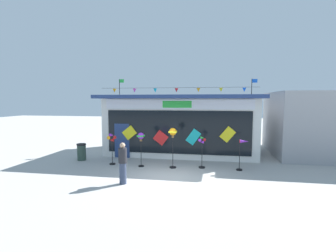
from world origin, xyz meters
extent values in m
plane|color=#ADAAA5|center=(0.00, 0.00, 0.00)|extent=(80.00, 80.00, 0.00)
cube|color=silver|center=(-0.20, 5.90, 1.73)|extent=(9.02, 4.73, 3.46)
cube|color=navy|center=(-0.20, 5.45, 3.56)|extent=(9.42, 5.62, 0.20)
cube|color=silver|center=(-0.20, 3.50, 3.13)|extent=(8.29, 0.08, 0.55)
cube|color=green|center=(-0.20, 3.47, 3.13)|extent=(1.62, 0.04, 0.38)
cube|color=black|center=(-0.20, 3.51, 1.56)|extent=(8.11, 0.06, 2.43)
cube|color=navy|center=(-3.44, 3.50, 1.00)|extent=(0.90, 0.07, 2.00)
cube|color=yellow|center=(-2.97, 3.45, 1.49)|extent=(0.90, 0.03, 0.88)
cube|color=red|center=(-1.12, 3.45, 1.24)|extent=(0.91, 0.03, 0.91)
cube|color=#19B7BC|center=(0.73, 3.45, 1.33)|extent=(0.88, 0.03, 0.95)
cube|color=yellow|center=(2.58, 3.45, 1.52)|extent=(0.88, 0.03, 0.91)
cylinder|color=black|center=(-0.20, 3.25, 4.04)|extent=(8.66, 0.01, 0.01)
cone|color=orange|center=(-3.75, 3.25, 3.90)|extent=(0.20, 0.20, 0.22)
cone|color=#EA4CA3|center=(-2.57, 3.25, 3.90)|extent=(0.20, 0.20, 0.22)
cone|color=#19B7BC|center=(-1.38, 3.25, 3.90)|extent=(0.20, 0.20, 0.22)
cone|color=red|center=(-0.20, 3.25, 3.90)|extent=(0.20, 0.20, 0.22)
cone|color=orange|center=(0.99, 3.25, 3.90)|extent=(0.20, 0.20, 0.22)
cone|color=yellow|center=(2.17, 3.25, 3.90)|extent=(0.20, 0.20, 0.22)
cone|color=blue|center=(3.36, 3.25, 3.90)|extent=(0.20, 0.20, 0.22)
cylinder|color=black|center=(-4.45, 5.90, 4.21)|extent=(0.04, 0.04, 1.10)
cube|color=green|center=(-4.29, 5.90, 4.64)|extent=(0.32, 0.02, 0.22)
cylinder|color=black|center=(4.06, 5.90, 4.16)|extent=(0.04, 0.04, 1.00)
cube|color=blue|center=(4.22, 5.90, 4.54)|extent=(0.32, 0.02, 0.22)
cylinder|color=black|center=(-3.37, 1.82, 0.03)|extent=(0.31, 0.31, 0.06)
cylinder|color=black|center=(-3.37, 1.82, 0.71)|extent=(0.03, 0.03, 1.43)
cylinder|color=black|center=(-3.37, 1.78, 1.43)|extent=(0.06, 0.04, 0.06)
cone|color=red|center=(-3.24, 1.78, 1.43)|extent=(0.19, 0.20, 0.19)
cone|color=purple|center=(-3.37, 1.78, 1.56)|extent=(0.20, 0.19, 0.19)
cone|color=orange|center=(-3.50, 1.78, 1.43)|extent=(0.19, 0.20, 0.19)
cone|color=red|center=(-3.37, 1.78, 1.30)|extent=(0.20, 0.19, 0.19)
cylinder|color=black|center=(-1.76, 1.65, 0.03)|extent=(0.28, 0.28, 0.06)
cylinder|color=black|center=(-1.76, 1.65, 0.71)|extent=(0.03, 0.03, 1.42)
sphere|color=purple|center=(-1.76, 1.65, 1.58)|extent=(0.33, 0.33, 0.33)
cube|color=green|center=(-1.76, 1.65, 1.58)|extent=(0.33, 0.33, 0.07)
cube|color=brown|center=(-1.76, 1.65, 1.36)|extent=(0.10, 0.10, 0.10)
cylinder|color=black|center=(-0.14, 1.70, 0.03)|extent=(0.33, 0.33, 0.06)
cylinder|color=black|center=(-0.14, 1.70, 0.81)|extent=(0.03, 0.03, 1.63)
sphere|color=orange|center=(-0.14, 1.70, 1.82)|extent=(0.37, 0.37, 0.37)
cube|color=yellow|center=(-0.14, 1.70, 1.82)|extent=(0.38, 0.38, 0.08)
cube|color=brown|center=(-0.14, 1.70, 1.57)|extent=(0.10, 0.10, 0.10)
cylinder|color=black|center=(1.29, 1.95, 0.03)|extent=(0.32, 0.32, 0.06)
cylinder|color=black|center=(1.29, 1.95, 0.71)|extent=(0.03, 0.03, 1.41)
cylinder|color=black|center=(1.29, 1.91, 1.41)|extent=(0.06, 0.04, 0.06)
cone|color=red|center=(1.39, 1.91, 1.41)|extent=(0.16, 0.17, 0.16)
cone|color=green|center=(1.29, 1.91, 1.52)|extent=(0.17, 0.16, 0.16)
cone|color=purple|center=(1.18, 1.91, 1.41)|extent=(0.16, 0.17, 0.16)
cone|color=purple|center=(1.29, 1.91, 1.31)|extent=(0.17, 0.16, 0.16)
cylinder|color=black|center=(3.08, 1.81, 0.03)|extent=(0.29, 0.29, 0.06)
cylinder|color=black|center=(3.08, 1.81, 0.71)|extent=(0.03, 0.03, 1.41)
cone|color=purple|center=(3.28, 1.81, 1.41)|extent=(0.41, 0.18, 0.16)
cylinder|color=red|center=(3.08, 1.81, 1.41)|extent=(0.03, 0.16, 0.16)
cylinder|color=#333D56|center=(-1.71, -1.13, 0.43)|extent=(0.28, 0.28, 0.86)
cylinder|color=#232328|center=(-1.71, -1.13, 1.16)|extent=(0.34, 0.34, 0.60)
sphere|color=tan|center=(-1.71, -1.13, 1.57)|extent=(0.22, 0.22, 0.22)
cube|color=purple|center=(-1.77, -0.94, 1.19)|extent=(0.30, 0.24, 0.38)
cylinder|color=#2D4238|center=(-5.44, 2.43, 0.43)|extent=(0.48, 0.48, 0.86)
cylinder|color=black|center=(-5.44, 2.43, 0.90)|extent=(0.52, 0.52, 0.08)
camera|label=1|loc=(1.92, -10.92, 3.36)|focal=28.01mm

